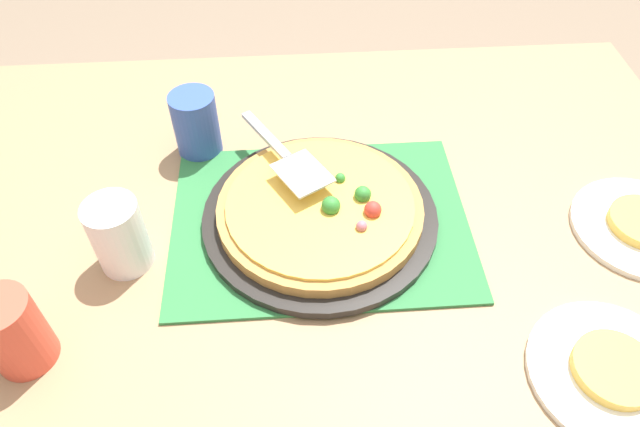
{
  "coord_description": "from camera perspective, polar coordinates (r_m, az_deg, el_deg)",
  "views": [
    {
      "loc": [
        -0.04,
        -0.63,
        1.46
      ],
      "look_at": [
        0.0,
        0.0,
        0.77
      ],
      "focal_mm": 32.5,
      "sensor_mm": 36.0,
      "label": 1
    }
  ],
  "objects": [
    {
      "name": "cup_near",
      "position": [
        0.85,
        -28.0,
        -10.28
      ],
      "size": [
        0.08,
        0.08,
        0.12
      ],
      "primitive_type": "cylinder",
      "color": "#E04C38",
      "rests_on": "dining_table"
    },
    {
      "name": "pizza_server",
      "position": [
        0.96,
        -3.31,
        5.61
      ],
      "size": [
        0.15,
        0.22,
        0.01
      ],
      "color": "silver",
      "rests_on": "pizza"
    },
    {
      "name": "placemat",
      "position": [
        0.95,
        0.0,
        -0.69
      ],
      "size": [
        0.48,
        0.36,
        0.01
      ],
      "primitive_type": "cube",
      "color": "#2D753D",
      "rests_on": "dining_table"
    },
    {
      "name": "ground_plane",
      "position": [
        1.59,
        0.0,
        -19.09
      ],
      "size": [
        8.0,
        8.0,
        0.0
      ],
      "primitive_type": "plane",
      "color": "#84705B"
    },
    {
      "name": "pizza_pan",
      "position": [
        0.94,
        0.0,
        -0.29
      ],
      "size": [
        0.38,
        0.38,
        0.01
      ],
      "primitive_type": "cylinder",
      "color": "black",
      "rests_on": "placemat"
    },
    {
      "name": "cup_far",
      "position": [
        1.06,
        -12.11,
        8.59
      ],
      "size": [
        0.08,
        0.08,
        0.12
      ],
      "primitive_type": "cylinder",
      "color": "#3351AD",
      "rests_on": "dining_table"
    },
    {
      "name": "plate_far_right",
      "position": [
        0.88,
        26.76,
        -13.9
      ],
      "size": [
        0.22,
        0.22,
        0.01
      ],
      "primitive_type": "cylinder",
      "color": "white",
      "rests_on": "dining_table"
    },
    {
      "name": "cup_corner",
      "position": [
        0.9,
        -19.21,
        -2.04
      ],
      "size": [
        0.08,
        0.08,
        0.12
      ],
      "primitive_type": "cylinder",
      "color": "white",
      "rests_on": "dining_table"
    },
    {
      "name": "dining_table",
      "position": [
        1.03,
        0.0,
        -4.85
      ],
      "size": [
        1.4,
        1.0,
        0.75
      ],
      "color": "#9E7A56",
      "rests_on": "ground_plane"
    },
    {
      "name": "served_slice_right",
      "position": [
        0.87,
        27.05,
        -13.47
      ],
      "size": [
        0.11,
        0.11,
        0.02
      ],
      "primitive_type": "cylinder",
      "color": "#EAB747",
      "rests_on": "plate_far_right"
    },
    {
      "name": "pizza",
      "position": [
        0.92,
        0.09,
        0.55
      ],
      "size": [
        0.33,
        0.33,
        0.05
      ],
      "color": "#B78442",
      "rests_on": "pizza_pan"
    }
  ]
}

